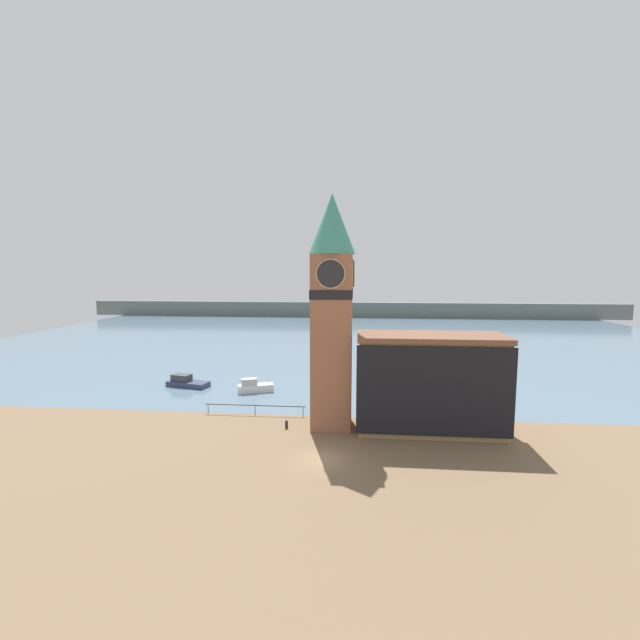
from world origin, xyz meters
TOP-DOWN VIEW (x-y plane):
  - ground_plane at (0.00, 0.00)m, footprint 160.00×160.00m
  - water at (0.00, 70.92)m, footprint 160.00×120.00m
  - far_shoreline at (0.00, 110.92)m, footprint 180.00×3.00m
  - pier_railing at (-8.17, 10.67)m, footprint 11.26×0.08m
  - clock_tower at (0.46, 8.07)m, footprint 4.57×4.57m
  - pier_building at (10.14, 7.72)m, footprint 14.36×6.02m
  - boat_near at (-10.41, 19.39)m, footprint 4.83×3.00m
  - boat_far at (-20.42, 21.27)m, footprint 6.11×3.43m
  - mooring_bollard_near at (-4.04, 6.99)m, footprint 0.31×0.31m

SIDE VIEW (x-z plane):
  - water at x=0.00m, z-range 0.00..0.00m
  - ground_plane at x=0.00m, z-range 0.00..0.00m
  - mooring_bollard_near at x=-4.04m, z-range 0.04..0.85m
  - boat_far at x=-20.42m, z-range -0.22..1.38m
  - boat_near at x=-10.41m, z-range -0.23..1.58m
  - pier_railing at x=-8.17m, z-range 0.41..1.50m
  - far_shoreline at x=0.00m, z-range 0.00..5.00m
  - pier_building at x=10.14m, z-range 0.02..9.66m
  - clock_tower at x=0.46m, z-range 0.72..23.96m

